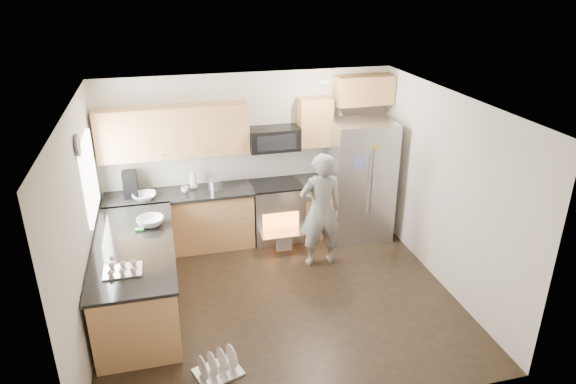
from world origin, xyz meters
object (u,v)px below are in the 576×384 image
object	(u,v)px
refrigerator	(361,180)
dish_rack	(218,368)
person	(321,210)
stove_range	(276,198)

from	to	relation	value
refrigerator	dish_rack	bearing A→B (deg)	-131.51
dish_rack	person	bearing A→B (deg)	47.97
refrigerator	dish_rack	distance (m)	3.79
refrigerator	person	xyz separation A→B (m)	(-0.88, -0.70, -0.10)
stove_range	person	bearing A→B (deg)	-65.22
refrigerator	stove_range	bearing A→B (deg)	172.96
dish_rack	stove_range	bearing A→B (deg)	65.59
refrigerator	dish_rack	world-z (taller)	refrigerator
stove_range	refrigerator	distance (m)	1.36
stove_range	person	distance (m)	1.05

